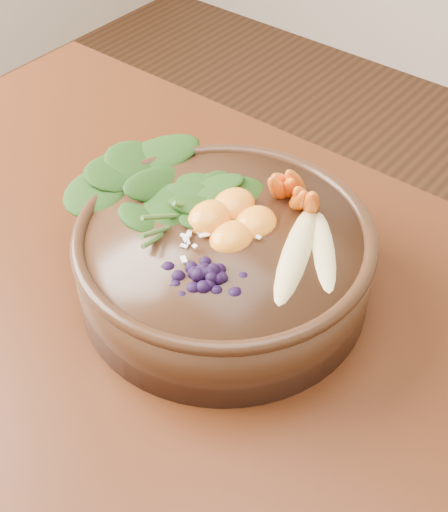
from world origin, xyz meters
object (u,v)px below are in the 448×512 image
at_px(banana_halves, 311,240).
at_px(mandarin_cluster, 233,210).
at_px(kale_heap, 203,169).
at_px(carrot_cluster, 302,165).
at_px(stoneware_bowl, 224,263).
at_px(blueberry_pile, 203,260).

relative_size(banana_halves, mandarin_cluster, 1.75).
bearing_deg(kale_heap, carrot_cluster, 28.72).
xyz_separation_m(kale_heap, carrot_cluster, (0.09, 0.05, 0.02)).
relative_size(stoneware_bowl, mandarin_cluster, 3.15).
bearing_deg(kale_heap, banana_halves, -5.34).
distance_m(carrot_cluster, blueberry_pile, 0.16).
bearing_deg(kale_heap, mandarin_cluster, -23.58).
bearing_deg(carrot_cluster, kale_heap, -169.49).
distance_m(carrot_cluster, mandarin_cluster, 0.09).
distance_m(banana_halves, mandarin_cluster, 0.09).
height_order(stoneware_bowl, blueberry_pile, blueberry_pile).
bearing_deg(kale_heap, blueberry_pile, -49.99).
height_order(carrot_cluster, banana_halves, carrot_cluster).
distance_m(mandarin_cluster, blueberry_pile, 0.08).
relative_size(kale_heap, mandarin_cluster, 2.07).
xyz_separation_m(stoneware_bowl, banana_halves, (0.08, 0.03, 0.06)).
bearing_deg(stoneware_bowl, kale_heap, 145.08).
bearing_deg(blueberry_pile, kale_heap, 130.01).
bearing_deg(stoneware_bowl, blueberry_pile, -68.93).
relative_size(stoneware_bowl, blueberry_pile, 2.16).
height_order(stoneware_bowl, mandarin_cluster, mandarin_cluster).
relative_size(carrot_cluster, blueberry_pile, 0.60).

